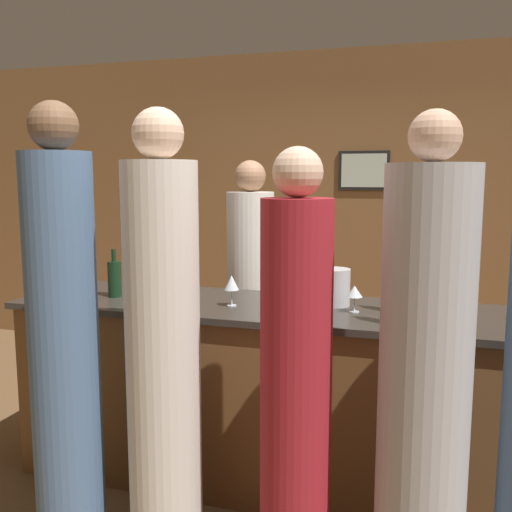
{
  "coord_description": "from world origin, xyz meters",
  "views": [
    {
      "loc": [
        0.75,
        -2.9,
        1.7
      ],
      "look_at": [
        -0.16,
        0.1,
        1.26
      ],
      "focal_mm": 40.0,
      "sensor_mm": 36.0,
      "label": 1
    }
  ],
  "objects": [
    {
      "name": "ground_plane",
      "position": [
        0.0,
        0.0,
        0.0
      ],
      "size": [
        14.0,
        14.0,
        0.0
      ],
      "primitive_type": "plane",
      "color": "brown"
    },
    {
      "name": "wine_glass_1",
      "position": [
        -0.79,
        -0.09,
        1.14
      ],
      "size": [
        0.07,
        0.07,
        0.18
      ],
      "color": "silver",
      "rests_on": "bar_counter"
    },
    {
      "name": "guest_0",
      "position": [
        -0.82,
        -0.75,
        0.96
      ],
      "size": [
        0.31,
        0.31,
        2.02
      ],
      "color": "#4C6B93",
      "rests_on": "ground_plane"
    },
    {
      "name": "wine_bottle_2",
      "position": [
        -0.97,
        -0.05,
        1.12
      ],
      "size": [
        0.08,
        0.08,
        0.28
      ],
      "color": "black",
      "rests_on": "bar_counter"
    },
    {
      "name": "wine_glass_3",
      "position": [
        -1.35,
        -0.07,
        1.14
      ],
      "size": [
        0.07,
        0.07,
        0.18
      ],
      "color": "silver",
      "rests_on": "bar_counter"
    },
    {
      "name": "wine_bottle_1",
      "position": [
        0.6,
        -0.21,
        1.13
      ],
      "size": [
        0.07,
        0.07,
        0.32
      ],
      "color": "#19381E",
      "rests_on": "bar_counter"
    },
    {
      "name": "bar_counter",
      "position": [
        0.0,
        0.0,
        0.51
      ],
      "size": [
        2.94,
        0.74,
        1.01
      ],
      "color": "brown",
      "rests_on": "ground_plane"
    },
    {
      "name": "guest_1",
      "position": [
        0.26,
        -0.73,
        0.86
      ],
      "size": [
        0.29,
        0.29,
        1.81
      ],
      "color": "maroon",
      "rests_on": "ground_plane"
    },
    {
      "name": "guest_3",
      "position": [
        -0.35,
        -0.69,
        0.94
      ],
      "size": [
        0.33,
        0.33,
        1.99
      ],
      "color": "silver",
      "rests_on": "ground_plane"
    },
    {
      "name": "bartender",
      "position": [
        -0.41,
        0.77,
        0.85
      ],
      "size": [
        0.32,
        0.32,
        1.81
      ],
      "rotation": [
        0.0,
        0.0,
        3.14
      ],
      "color": "silver",
      "rests_on": "ground_plane"
    },
    {
      "name": "ice_bucket",
      "position": [
        0.28,
        0.1,
        1.11
      ],
      "size": [
        0.16,
        0.16,
        0.2
      ],
      "color": "silver",
      "rests_on": "bar_counter"
    },
    {
      "name": "guest_4",
      "position": [
        0.76,
        -0.74,
        0.9
      ],
      "size": [
        0.35,
        0.35,
        1.94
      ],
      "color": "#B2B2B7",
      "rests_on": "ground_plane"
    },
    {
      "name": "wine_glass_0",
      "position": [
        -0.25,
        -0.08,
        1.13
      ],
      "size": [
        0.08,
        0.08,
        0.17
      ],
      "color": "silver",
      "rests_on": "bar_counter"
    },
    {
      "name": "wine_glass_2",
      "position": [
        0.12,
        -0.19,
        1.13
      ],
      "size": [
        0.08,
        0.08,
        0.16
      ],
      "color": "silver",
      "rests_on": "bar_counter"
    },
    {
      "name": "back_wall",
      "position": [
        0.0,
        2.24,
        1.4
      ],
      "size": [
        8.0,
        0.08,
        2.8
      ],
      "color": "brown",
      "rests_on": "ground_plane"
    },
    {
      "name": "wine_glass_4",
      "position": [
        0.4,
        -0.03,
        1.12
      ],
      "size": [
        0.08,
        0.08,
        0.14
      ],
      "color": "silver",
      "rests_on": "bar_counter"
    },
    {
      "name": "wine_bottle_0",
      "position": [
        0.6,
        0.04,
        1.13
      ],
      "size": [
        0.07,
        0.07,
        0.32
      ],
      "color": "#19381E",
      "rests_on": "bar_counter"
    }
  ]
}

